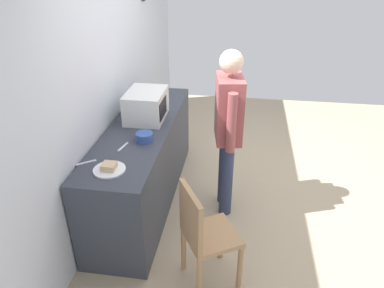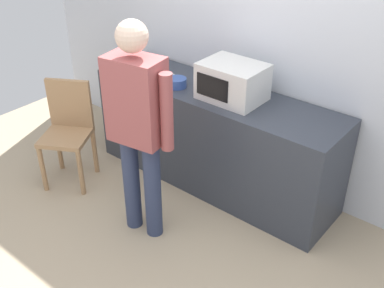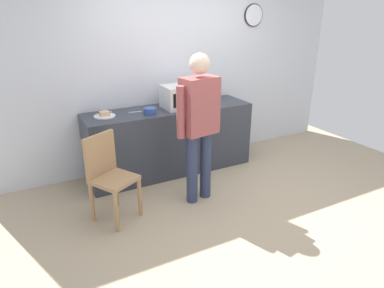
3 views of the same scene
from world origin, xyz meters
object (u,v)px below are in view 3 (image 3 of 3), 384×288
at_px(sandwich_plate, 105,115).
at_px(fork_utensil, 135,112).
at_px(salad_bowl, 150,111).
at_px(wooden_chair, 109,173).
at_px(person_standing, 199,119).
at_px(spoon_utensil, 106,111).
at_px(microwave, 182,96).

xyz_separation_m(sandwich_plate, fork_utensil, (0.39, 0.01, -0.02)).
xyz_separation_m(salad_bowl, wooden_chair, (-0.74, -0.65, -0.42)).
height_order(salad_bowl, fork_utensil, salad_bowl).
xyz_separation_m(person_standing, wooden_chair, (-1.03, 0.11, -0.48)).
height_order(salad_bowl, spoon_utensil, salad_bowl).
height_order(sandwich_plate, salad_bowl, salad_bowl).
bearing_deg(salad_bowl, fork_utensil, 133.17).
bearing_deg(wooden_chair, microwave, 31.48).
bearing_deg(microwave, spoon_utensil, 163.91).
bearing_deg(wooden_chair, sandwich_plate, 76.27).
xyz_separation_m(microwave, person_standing, (-0.21, -0.87, -0.05)).
relative_size(sandwich_plate, spoon_utensil, 1.55).
relative_size(microwave, salad_bowl, 3.11).
distance_m(salad_bowl, spoon_utensil, 0.60).
relative_size(microwave, fork_utensil, 2.94).
height_order(fork_utensil, spoon_utensil, same).
bearing_deg(person_standing, salad_bowl, 110.68).
xyz_separation_m(sandwich_plate, wooden_chair, (-0.19, -0.80, -0.40)).
height_order(microwave, fork_utensil, microwave).
bearing_deg(person_standing, spoon_utensil, 123.23).
distance_m(sandwich_plate, person_standing, 1.23).
height_order(fork_utensil, person_standing, person_standing).
bearing_deg(salad_bowl, person_standing, -69.32).
height_order(spoon_utensil, person_standing, person_standing).
bearing_deg(microwave, wooden_chair, -148.52).
bearing_deg(sandwich_plate, wooden_chair, -103.73).
bearing_deg(microwave, salad_bowl, -167.81).
bearing_deg(person_standing, microwave, 76.56).
xyz_separation_m(microwave, wooden_chair, (-1.23, -0.76, -0.53)).
relative_size(fork_utensil, spoon_utensil, 1.00).
distance_m(microwave, salad_bowl, 0.52).
relative_size(salad_bowl, wooden_chair, 0.17).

